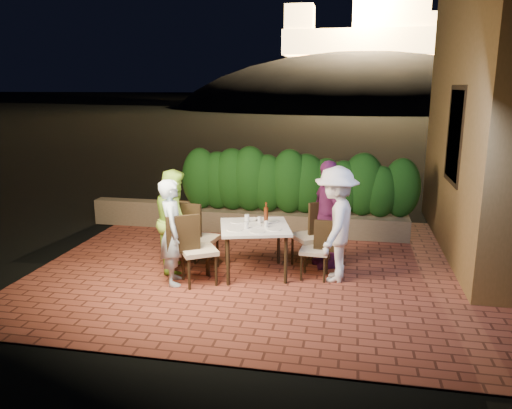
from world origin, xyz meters
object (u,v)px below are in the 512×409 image
(chair_left_front, at_px, (199,249))
(chair_right_back, at_px, (310,235))
(dining_table, at_px, (255,250))
(diner_white, at_px, (336,224))
(chair_left_back, at_px, (200,237))
(bowl, at_px, (252,220))
(diner_green, at_px, (175,220))
(parapet_lamp, at_px, (172,199))
(diner_purple, at_px, (328,214))
(beer_bottle, at_px, (266,214))
(diner_blue, at_px, (173,232))
(chair_right_front, at_px, (315,249))

(chair_left_front, height_order, chair_right_back, chair_right_back)
(dining_table, bearing_deg, chair_right_back, 30.72)
(dining_table, bearing_deg, diner_white, 0.24)
(chair_left_front, relative_size, chair_left_back, 0.99)
(bowl, bearing_deg, chair_left_front, -128.86)
(diner_green, relative_size, parapet_lamp, 11.12)
(diner_green, height_order, diner_purple, diner_purple)
(dining_table, bearing_deg, beer_bottle, 33.28)
(beer_bottle, height_order, chair_left_front, beer_bottle)
(diner_blue, bearing_deg, chair_right_front, -92.42)
(diner_blue, xyz_separation_m, diner_purple, (2.10, 1.14, 0.08))
(chair_right_front, relative_size, diner_white, 0.53)
(diner_blue, bearing_deg, diner_green, -2.97)
(chair_left_front, relative_size, diner_green, 0.66)
(diner_blue, distance_m, diner_white, 2.31)
(chair_right_front, bearing_deg, dining_table, 4.60)
(bowl, height_order, diner_green, diner_green)
(diner_green, bearing_deg, parapet_lamp, 1.34)
(diner_green, bearing_deg, chair_right_front, -109.01)
(diner_white, bearing_deg, diner_blue, -68.10)
(diner_green, bearing_deg, diner_purple, -95.39)
(chair_left_back, bearing_deg, chair_right_front, 8.46)
(beer_bottle, height_order, diner_white, diner_white)
(beer_bottle, xyz_separation_m, bowl, (-0.25, 0.16, -0.15))
(chair_left_front, distance_m, chair_left_back, 0.53)
(diner_white, bearing_deg, diner_green, -81.75)
(dining_table, relative_size, chair_left_front, 0.97)
(beer_bottle, xyz_separation_m, diner_blue, (-1.22, -0.67, -0.16))
(dining_table, xyz_separation_m, chair_left_front, (-0.71, -0.50, 0.13))
(beer_bottle, distance_m, chair_left_front, 1.13)
(dining_table, relative_size, bowl, 6.23)
(chair_right_back, xyz_separation_m, parapet_lamp, (-2.90, 1.79, 0.06))
(dining_table, distance_m, chair_left_front, 0.88)
(diner_blue, bearing_deg, dining_table, -81.11)
(beer_bottle, bearing_deg, bowl, 147.58)
(bowl, relative_size, parapet_lamp, 1.14)
(chair_right_front, bearing_deg, diner_blue, 20.00)
(chair_right_back, xyz_separation_m, diner_green, (-2.00, -0.48, 0.27))
(dining_table, distance_m, parapet_lamp, 3.10)
(chair_left_front, bearing_deg, chair_left_back, 73.01)
(diner_blue, bearing_deg, chair_left_front, -98.22)
(beer_bottle, height_order, diner_green, diner_green)
(parapet_lamp, bearing_deg, chair_left_front, -62.88)
(dining_table, xyz_separation_m, beer_bottle, (0.15, 0.10, 0.54))
(beer_bottle, xyz_separation_m, chair_right_back, (0.62, 0.36, -0.41))
(beer_bottle, xyz_separation_m, chair_left_back, (-1.00, -0.08, -0.40))
(chair_right_back, distance_m, parapet_lamp, 3.40)
(bowl, relative_size, diner_green, 0.10)
(diner_purple, bearing_deg, chair_left_back, -99.94)
(chair_left_back, xyz_separation_m, chair_right_back, (1.63, 0.44, -0.00))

